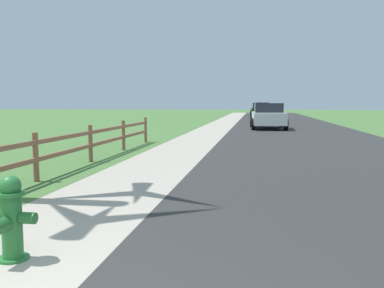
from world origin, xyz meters
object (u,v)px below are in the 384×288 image
object	(u,v)px
parked_car_blue	(269,112)
parked_car_black	(260,110)
parked_car_silver	(262,108)
fire_hydrant	(11,218)
parked_suv_white	(268,116)

from	to	relation	value
parked_car_blue	parked_car_black	xyz separation A→B (m)	(-0.63, 10.14, 0.03)
parked_car_blue	parked_car_silver	size ratio (longest dim) A/B	0.90
parked_car_silver	parked_car_blue	bearing A→B (deg)	-89.21
fire_hydrant	parked_car_silver	bearing A→B (deg)	86.55
fire_hydrant	parked_car_black	world-z (taller)	parked_car_black
fire_hydrant	parked_car_black	distance (m)	41.15
fire_hydrant	parked_car_blue	world-z (taller)	parked_car_blue
parked_suv_white	parked_car_black	xyz separation A→B (m)	(-0.28, 19.94, 0.00)
parked_suv_white	fire_hydrant	bearing A→B (deg)	-98.16
parked_car_blue	parked_car_black	size ratio (longest dim) A/B	0.89
fire_hydrant	parked_car_blue	xyz separation A→B (m)	(3.39, 30.92, 0.29)
parked_suv_white	parked_car_black	distance (m)	19.94
fire_hydrant	parked_suv_white	distance (m)	21.34
parked_car_silver	parked_suv_white	bearing A→B (deg)	-90.14
parked_suv_white	parked_car_blue	bearing A→B (deg)	87.92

